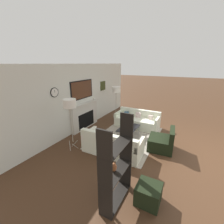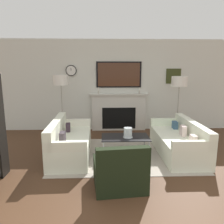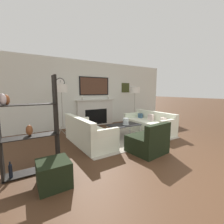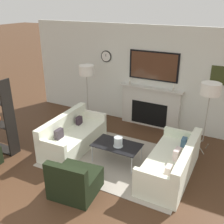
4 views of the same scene
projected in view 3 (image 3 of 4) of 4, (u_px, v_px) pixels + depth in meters
The scene contains 12 objects.
ground_plane at pixel (222, 181), 2.49m from camera, with size 60.00×60.00×0.00m, color #462C1A.
fireplace_wall at pixel (94, 97), 6.42m from camera, with size 7.59×0.28×2.70m.
area_rug at pixel (122, 137), 4.85m from camera, with size 3.01×2.10×0.01m.
couch_left at pixel (88, 134), 4.19m from camera, with size 0.83×1.86×0.78m.
couch_right at pixel (149, 124), 5.44m from camera, with size 0.81×1.88×0.73m.
armchair at pixel (148, 142), 3.59m from camera, with size 0.86×0.84×0.75m.
coffee_table at pixel (124, 125), 4.75m from camera, with size 1.01×0.60×0.42m.
hurricane_candle at pixel (126, 122), 4.73m from camera, with size 0.21×0.21×0.21m.
floor_lamp_left at pixel (61, 89), 4.88m from camera, with size 0.39×0.39×1.70m.
floor_lamp_right at pixel (135, 90), 6.52m from camera, with size 0.42×0.42×1.66m.
shelf_unit at pixel (28, 127), 2.61m from camera, with size 0.92×0.28×1.77m.
ottoman at pixel (54, 173), 2.33m from camera, with size 0.48×0.48×0.40m.
Camera 3 is at (-2.77, -0.99, 1.48)m, focal length 24.00 mm.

